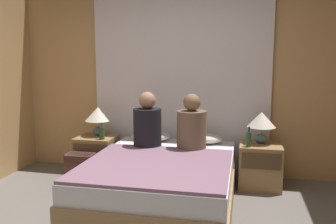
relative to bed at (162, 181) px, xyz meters
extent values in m
cube|color=tan|center=(0.00, 1.08, 1.02)|extent=(4.42, 0.06, 2.50)
cube|color=white|center=(0.00, 1.02, 0.91)|extent=(2.28, 0.03, 2.29)
cube|color=#99754C|center=(0.00, 0.00, -0.09)|extent=(1.47, 1.93, 0.28)
cube|color=silver|center=(0.00, 0.00, 0.14)|extent=(1.43, 1.89, 0.19)
cube|color=#937047|center=(-1.02, 0.67, 0.02)|extent=(0.48, 0.44, 0.51)
cube|color=#4C3823|center=(-1.02, 0.45, 0.15)|extent=(0.43, 0.02, 0.18)
cube|color=#937047|center=(1.02, 0.67, 0.02)|extent=(0.48, 0.44, 0.51)
cube|color=#4C3823|center=(1.02, 0.45, 0.15)|extent=(0.43, 0.02, 0.18)
ellipsoid|color=slate|center=(-1.02, 0.75, 0.34)|extent=(0.14, 0.14, 0.12)
cylinder|color=#B2A893|center=(-1.02, 0.75, 0.44)|extent=(0.02, 0.02, 0.08)
cone|color=silver|center=(-1.02, 0.75, 0.56)|extent=(0.33, 0.33, 0.18)
ellipsoid|color=slate|center=(1.02, 0.75, 0.34)|extent=(0.14, 0.14, 0.12)
cylinder|color=#B2A893|center=(1.02, 0.75, 0.44)|extent=(0.02, 0.02, 0.08)
cone|color=silver|center=(1.02, 0.75, 0.56)|extent=(0.33, 0.33, 0.18)
ellipsoid|color=silver|center=(-0.32, 0.77, 0.30)|extent=(0.50, 0.30, 0.12)
ellipsoid|color=silver|center=(0.32, 0.77, 0.30)|extent=(0.50, 0.30, 0.12)
cube|color=slate|center=(0.00, -0.27, 0.25)|extent=(1.41, 1.33, 0.03)
cylinder|color=black|center=(-0.28, 0.43, 0.47)|extent=(0.33, 0.33, 0.46)
sphere|color=#A87A5B|center=(-0.28, 0.43, 0.80)|extent=(0.19, 0.19, 0.19)
cylinder|color=brown|center=(0.24, 0.43, 0.46)|extent=(0.33, 0.33, 0.45)
sphere|color=#846047|center=(0.24, 0.43, 0.78)|extent=(0.19, 0.19, 0.19)
cylinder|color=#2D4C28|center=(-0.89, 0.55, 0.35)|extent=(0.06, 0.06, 0.15)
cylinder|color=#2D4C28|center=(-0.89, 0.55, 0.46)|extent=(0.02, 0.02, 0.06)
cylinder|color=#2D4C28|center=(0.88, 0.55, 0.36)|extent=(0.06, 0.06, 0.17)
cylinder|color=#2D4C28|center=(0.88, 0.55, 0.48)|extent=(0.02, 0.02, 0.06)
cube|color=brown|center=(-1.07, 0.29, -0.04)|extent=(0.33, 0.19, 0.39)
cube|color=#452824|center=(-1.07, 0.27, 0.11)|extent=(0.30, 0.20, 0.08)
camera|label=1|loc=(0.81, -3.49, 1.28)|focal=38.00mm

